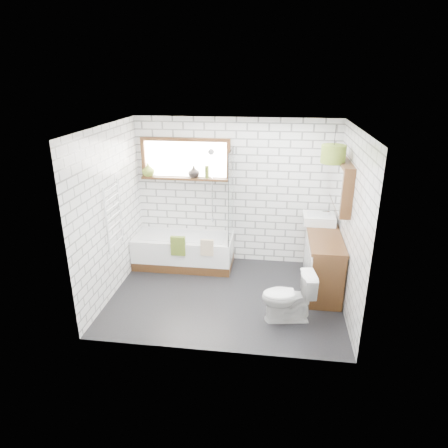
# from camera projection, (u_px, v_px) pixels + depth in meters

# --- Properties ---
(floor) EXTENTS (3.40, 2.60, 0.01)m
(floor) POSITION_uv_depth(u_px,v_px,m) (226.00, 296.00, 6.05)
(floor) COLOR black
(floor) RESTS_ON ground
(ceiling) EXTENTS (3.40, 2.60, 0.01)m
(ceiling) POSITION_uv_depth(u_px,v_px,m) (226.00, 127.00, 5.16)
(ceiling) COLOR white
(ceiling) RESTS_ON ground
(wall_back) EXTENTS (3.40, 0.01, 2.50)m
(wall_back) POSITION_uv_depth(u_px,v_px,m) (236.00, 192.00, 6.82)
(wall_back) COLOR white
(wall_back) RESTS_ON ground
(wall_front) EXTENTS (3.40, 0.01, 2.50)m
(wall_front) POSITION_uv_depth(u_px,v_px,m) (211.00, 258.00, 4.40)
(wall_front) COLOR white
(wall_front) RESTS_ON ground
(wall_left) EXTENTS (0.01, 2.60, 2.50)m
(wall_left) POSITION_uv_depth(u_px,v_px,m) (110.00, 213.00, 5.82)
(wall_left) COLOR white
(wall_left) RESTS_ON ground
(wall_right) EXTENTS (0.01, 2.60, 2.50)m
(wall_right) POSITION_uv_depth(u_px,v_px,m) (351.00, 224.00, 5.40)
(wall_right) COLOR white
(wall_right) RESTS_ON ground
(window) EXTENTS (1.52, 0.16, 0.68)m
(window) POSITION_uv_depth(u_px,v_px,m) (185.00, 159.00, 6.68)
(window) COLOR #38200F
(window) RESTS_ON wall_back
(towel_radiator) EXTENTS (0.06, 0.52, 1.00)m
(towel_radiator) POSITION_uv_depth(u_px,v_px,m) (113.00, 216.00, 5.83)
(towel_radiator) COLOR white
(towel_radiator) RESTS_ON wall_left
(mirror_cabinet) EXTENTS (0.16, 1.20, 0.70)m
(mirror_cabinet) POSITION_uv_depth(u_px,v_px,m) (341.00, 183.00, 5.82)
(mirror_cabinet) COLOR #38200F
(mirror_cabinet) RESTS_ON wall_right
(shower_riser) EXTENTS (0.02, 0.02, 1.30)m
(shower_riser) POSITION_uv_depth(u_px,v_px,m) (212.00, 186.00, 6.79)
(shower_riser) COLOR silver
(shower_riser) RESTS_ON wall_back
(bathtub) EXTENTS (1.67, 0.74, 0.54)m
(bathtub) POSITION_uv_depth(u_px,v_px,m) (184.00, 251.00, 6.92)
(bathtub) COLOR white
(bathtub) RESTS_ON floor
(shower_screen) EXTENTS (0.02, 0.72, 1.50)m
(shower_screen) POSITION_uv_depth(u_px,v_px,m) (231.00, 196.00, 6.46)
(shower_screen) COLOR white
(shower_screen) RESTS_ON bathtub
(towel_green) EXTENTS (0.24, 0.07, 0.33)m
(towel_green) POSITION_uv_depth(u_px,v_px,m) (178.00, 246.00, 6.49)
(towel_green) COLOR #576B20
(towel_green) RESTS_ON bathtub
(towel_beige) EXTENTS (0.21, 0.05, 0.27)m
(towel_beige) POSITION_uv_depth(u_px,v_px,m) (207.00, 247.00, 6.43)
(towel_beige) COLOR tan
(towel_beige) RESTS_ON bathtub
(vanity) EXTENTS (0.50, 1.54, 0.88)m
(vanity) POSITION_uv_depth(u_px,v_px,m) (323.00, 260.00, 6.20)
(vanity) COLOR #38200F
(vanity) RESTS_ON floor
(basin) EXTENTS (0.50, 0.44, 0.15)m
(basin) POSITION_uv_depth(u_px,v_px,m) (319.00, 219.00, 6.44)
(basin) COLOR white
(basin) RESTS_ON vanity
(tap) EXTENTS (0.04, 0.04, 0.16)m
(tap) POSITION_uv_depth(u_px,v_px,m) (329.00, 216.00, 6.40)
(tap) COLOR silver
(tap) RESTS_ON vanity
(toilet) EXTENTS (0.50, 0.75, 0.71)m
(toilet) POSITION_uv_depth(u_px,v_px,m) (288.00, 297.00, 5.34)
(toilet) COLOR white
(toilet) RESTS_ON floor
(vase_olive) EXTENTS (0.24, 0.24, 0.22)m
(vase_olive) POSITION_uv_depth(u_px,v_px,m) (148.00, 171.00, 6.81)
(vase_olive) COLOR #5E7022
(vase_olive) RESTS_ON window
(vase_dark) EXTENTS (0.25, 0.25, 0.20)m
(vase_dark) POSITION_uv_depth(u_px,v_px,m) (194.00, 173.00, 6.72)
(vase_dark) COLOR black
(vase_dark) RESTS_ON window
(bottle) EXTENTS (0.09, 0.09, 0.21)m
(bottle) POSITION_uv_depth(u_px,v_px,m) (207.00, 173.00, 6.69)
(bottle) COLOR #5E7022
(bottle) RESTS_ON window
(pendant) EXTENTS (0.34, 0.34, 0.25)m
(pendant) POSITION_uv_depth(u_px,v_px,m) (333.00, 154.00, 5.56)
(pendant) COLOR #576B20
(pendant) RESTS_ON ceiling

